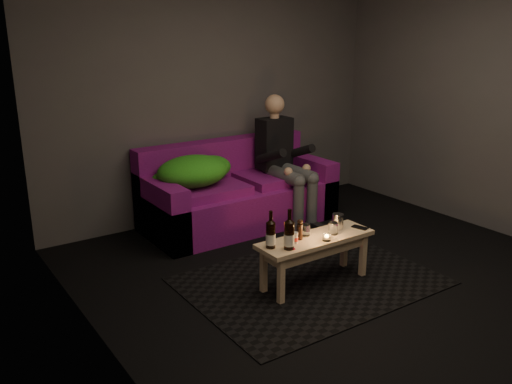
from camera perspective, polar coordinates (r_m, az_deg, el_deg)
floor at (r=4.51m, az=11.17°, el=-9.64°), size 4.50×4.50×0.00m
room at (r=4.39m, az=7.97°, el=12.21°), size 4.50×4.50×4.50m
rug at (r=4.51m, az=5.73°, el=-9.29°), size 1.99×1.45×0.01m
sofa at (r=5.69m, az=-2.03°, el=-0.30°), size 1.98×0.89×0.85m
green_blanket at (r=5.35m, az=-6.46°, el=2.21°), size 0.87×0.59×0.30m
person at (r=5.73m, az=2.89°, el=3.72°), size 0.36×0.82×1.32m
coffee_table at (r=4.34m, az=6.28°, el=-5.63°), size 0.99×0.32×0.41m
beer_bottle_a at (r=4.05m, az=1.55°, el=-4.47°), size 0.07×0.07×0.29m
beer_bottle_b at (r=4.03m, az=3.51°, el=-4.49°), size 0.08×0.08×0.31m
salt_shaker at (r=4.18m, az=4.17°, el=-4.81°), size 0.04×0.04×0.09m
pepper_mill at (r=4.24m, az=4.62°, el=-4.20°), size 0.05×0.05×0.13m
tumbler_back at (r=4.32m, az=5.19°, el=-4.01°), size 0.09×0.09×0.09m
tealight at (r=4.25m, az=7.45°, el=-4.77°), size 0.07×0.07×0.05m
tumbler_front at (r=4.38m, az=8.13°, el=-3.80°), size 0.10×0.10×0.10m
steel_cup at (r=4.49m, az=8.60°, el=-3.09°), size 0.10×0.10×0.13m
smartphone at (r=4.56m, az=10.88°, el=-3.69°), size 0.10×0.15×0.01m
red_lighter at (r=4.08m, az=3.68°, el=-5.89°), size 0.03×0.07×0.01m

